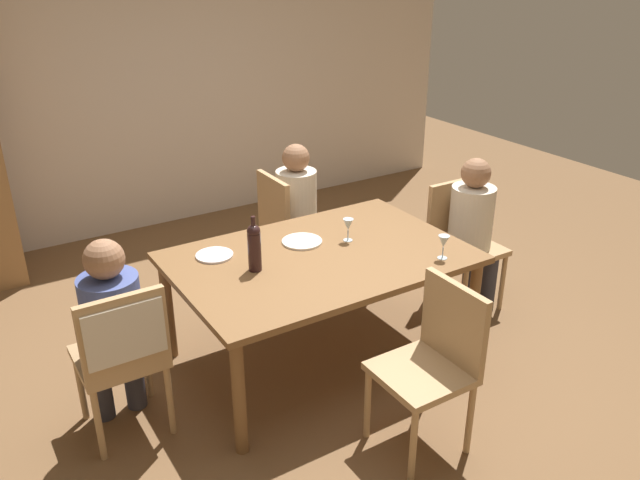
% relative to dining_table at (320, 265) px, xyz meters
% --- Properties ---
extents(ground_plane, '(10.00, 10.00, 0.00)m').
position_rel_dining_table_xyz_m(ground_plane, '(0.00, 0.00, -0.67)').
color(ground_plane, brown).
extents(rear_room_partition, '(6.40, 0.12, 2.70)m').
position_rel_dining_table_xyz_m(rear_room_partition, '(0.00, 2.79, 0.68)').
color(rear_room_partition, beige).
rests_on(rear_room_partition, ground_plane).
extents(dining_table, '(1.77, 1.19, 0.74)m').
position_rel_dining_table_xyz_m(dining_table, '(0.00, 0.00, 0.00)').
color(dining_table, brown).
rests_on(dining_table, ground_plane).
extents(chair_left_end, '(0.44, 0.46, 0.92)m').
position_rel_dining_table_xyz_m(chair_left_end, '(-1.27, -0.12, -0.07)').
color(chair_left_end, tan).
rests_on(chair_left_end, ground_plane).
extents(chair_far_right, '(0.44, 0.44, 0.92)m').
position_rel_dining_table_xyz_m(chair_far_right, '(0.31, 0.97, -0.13)').
color(chair_far_right, tan).
rests_on(chair_far_right, ground_plane).
extents(chair_right_end, '(0.44, 0.44, 0.92)m').
position_rel_dining_table_xyz_m(chair_right_end, '(1.27, 0.09, -0.13)').
color(chair_right_end, tan).
rests_on(chair_right_end, ground_plane).
extents(chair_near, '(0.44, 0.44, 0.92)m').
position_rel_dining_table_xyz_m(chair_near, '(0.09, -0.97, -0.13)').
color(chair_near, tan).
rests_on(chair_near, ground_plane).
extents(person_woman_host, '(0.31, 0.36, 1.14)m').
position_rel_dining_table_xyz_m(person_woman_host, '(-1.27, 0.03, -0.01)').
color(person_woman_host, '#33333D').
rests_on(person_woman_host, ground_plane).
extents(person_man_bearded, '(0.35, 0.31, 1.14)m').
position_rel_dining_table_xyz_m(person_man_bearded, '(0.43, 0.97, -0.01)').
color(person_man_bearded, '#33333D').
rests_on(person_man_bearded, ground_plane).
extents(person_man_guest, '(0.31, 0.36, 1.14)m').
position_rel_dining_table_xyz_m(person_man_guest, '(1.27, -0.03, -0.01)').
color(person_man_guest, '#33333D').
rests_on(person_man_guest, ground_plane).
extents(wine_bottle_tall_green, '(0.08, 0.08, 0.34)m').
position_rel_dining_table_xyz_m(wine_bottle_tall_green, '(-0.43, 0.03, 0.22)').
color(wine_bottle_tall_green, black).
rests_on(wine_bottle_tall_green, dining_table).
extents(wine_glass_near_left, '(0.07, 0.07, 0.15)m').
position_rel_dining_table_xyz_m(wine_glass_near_left, '(0.27, 0.09, 0.18)').
color(wine_glass_near_left, silver).
rests_on(wine_glass_near_left, dining_table).
extents(wine_glass_centre, '(0.07, 0.07, 0.15)m').
position_rel_dining_table_xyz_m(wine_glass_centre, '(0.60, -0.43, 0.18)').
color(wine_glass_centre, silver).
rests_on(wine_glass_centre, dining_table).
extents(dinner_plate_host, '(0.23, 0.23, 0.01)m').
position_rel_dining_table_xyz_m(dinner_plate_host, '(-0.55, 0.33, 0.08)').
color(dinner_plate_host, white).
rests_on(dinner_plate_host, dining_table).
extents(dinner_plate_guest_left, '(0.26, 0.26, 0.01)m').
position_rel_dining_table_xyz_m(dinner_plate_guest_left, '(0.00, 0.22, 0.08)').
color(dinner_plate_guest_left, white).
rests_on(dinner_plate_guest_left, dining_table).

